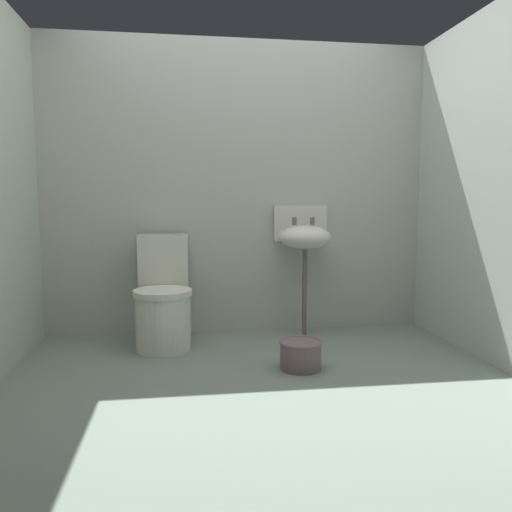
# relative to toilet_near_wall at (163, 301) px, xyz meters

# --- Properties ---
(ground_plane) EXTENTS (3.35, 2.96, 0.08)m
(ground_plane) POSITION_rel_toilet_near_wall_xyz_m (0.57, -0.93, -0.36)
(ground_plane) COLOR gray
(wall_back) EXTENTS (3.35, 0.10, 2.24)m
(wall_back) POSITION_rel_toilet_near_wall_xyz_m (0.57, 0.40, 0.80)
(wall_back) COLOR #B2B5A9
(wall_back) RESTS_ON ground
(toilet_near_wall) EXTENTS (0.41, 0.60, 0.78)m
(toilet_near_wall) POSITION_rel_toilet_near_wall_xyz_m (0.00, 0.00, 0.00)
(toilet_near_wall) COLOR silver
(toilet_near_wall) RESTS_ON ground
(sink) EXTENTS (0.42, 0.35, 0.99)m
(sink) POSITION_rel_toilet_near_wall_xyz_m (1.06, 0.19, 0.43)
(sink) COLOR #6E585F
(sink) RESTS_ON ground
(bucket) EXTENTS (0.27, 0.27, 0.18)m
(bucket) POSITION_rel_toilet_near_wall_xyz_m (0.85, -0.61, -0.23)
(bucket) COLOR #6E585F
(bucket) RESTS_ON ground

